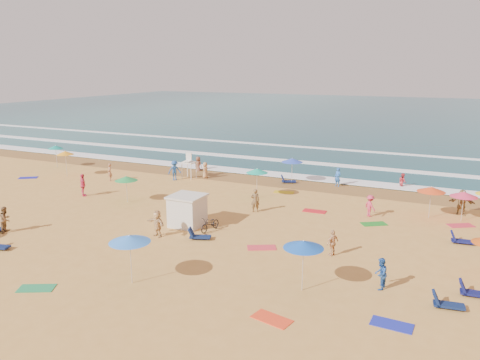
% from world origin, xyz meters
% --- Properties ---
extents(ground, '(220.00, 220.00, 0.00)m').
position_xyz_m(ground, '(0.00, 0.00, 0.00)').
color(ground, gold).
rests_on(ground, ground).
extents(ocean, '(220.00, 140.00, 0.18)m').
position_xyz_m(ocean, '(0.00, 84.00, 0.00)').
color(ocean, '#0C4756').
rests_on(ocean, ground).
extents(wet_sand, '(220.00, 220.00, 0.00)m').
position_xyz_m(wet_sand, '(0.00, 12.50, 0.01)').
color(wet_sand, olive).
rests_on(wet_sand, ground).
extents(surf_foam, '(200.00, 18.70, 0.05)m').
position_xyz_m(surf_foam, '(0.00, 21.32, 0.10)').
color(surf_foam, white).
rests_on(surf_foam, ground).
extents(cabana, '(2.00, 2.00, 2.00)m').
position_xyz_m(cabana, '(-1.71, -1.79, 1.00)').
color(cabana, silver).
rests_on(cabana, ground).
extents(cabana_roof, '(2.20, 2.20, 0.12)m').
position_xyz_m(cabana_roof, '(-1.71, -1.79, 2.06)').
color(cabana_roof, silver).
rests_on(cabana_roof, cabana).
extents(bicycle, '(0.91, 1.90, 0.96)m').
position_xyz_m(bicycle, '(0.19, -2.09, 0.48)').
color(bicycle, black).
rests_on(bicycle, ground).
extents(lifeguard_stand, '(1.20, 1.20, 2.10)m').
position_xyz_m(lifeguard_stand, '(-8.91, 10.34, 1.05)').
color(lifeguard_stand, white).
rests_on(lifeguard_stand, ground).
extents(beach_umbrellas, '(59.97, 27.26, 0.76)m').
position_xyz_m(beach_umbrellas, '(2.30, 1.08, 2.17)').
color(beach_umbrellas, '#D55211').
rests_on(beach_umbrellas, ground).
extents(loungers, '(49.74, 23.61, 0.34)m').
position_xyz_m(loungers, '(7.52, -1.95, 0.17)').
color(loungers, '#0F194D').
rests_on(loungers, ground).
extents(towels, '(40.05, 23.39, 0.03)m').
position_xyz_m(towels, '(1.66, -1.97, 0.01)').
color(towels, '#B01625').
rests_on(towels, ground).
extents(beachgoers, '(53.47, 24.20, 2.14)m').
position_xyz_m(beachgoers, '(0.96, 4.99, 0.82)').
color(beachgoers, tan).
rests_on(beachgoers, ground).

